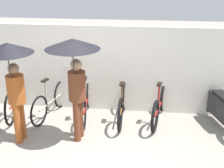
{
  "coord_description": "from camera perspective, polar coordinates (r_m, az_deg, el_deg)",
  "views": [
    {
      "loc": [
        1.3,
        -4.38,
        3.14
      ],
      "look_at": [
        0.63,
        1.19,
        1.0
      ],
      "focal_mm": 50.0,
      "sensor_mm": 36.0,
      "label": 1
    }
  ],
  "objects": [
    {
      "name": "back_wall",
      "position": [
        7.04,
        -4.1,
        2.89
      ],
      "size": [
        12.42,
        0.12,
        1.95
      ],
      "color": "silver",
      "rests_on": "ground"
    },
    {
      "name": "pedestrian_center",
      "position": [
        5.48,
        -6.92,
        3.84
      ],
      "size": [
        0.96,
        0.96,
        1.99
      ],
      "rotation": [
        0.0,
        0.0,
        3.04
      ],
      "color": "brown",
      "rests_on": "ground"
    },
    {
      "name": "pedestrian_leading",
      "position": [
        5.68,
        -18.02,
        2.84
      ],
      "size": [
        0.89,
        0.89,
        1.94
      ],
      "rotation": [
        0.0,
        0.0,
        3.1
      ],
      "color": "#9E4C1E",
      "rests_on": "ground"
    },
    {
      "name": "motorcycle",
      "position": [
        6.8,
        19.36,
        -4.26
      ],
      "size": [
        0.84,
        2.05,
        0.91
      ],
      "rotation": [
        0.0,
        0.0,
        1.86
      ],
      "color": "black",
      "rests_on": "ground"
    },
    {
      "name": "ground_plane",
      "position": [
        5.55,
        -8.19,
        -13.85
      ],
      "size": [
        30.0,
        30.0,
        0.0
      ],
      "primitive_type": "plane",
      "color": "gray"
    },
    {
      "name": "parked_bicycle_4",
      "position": [
        6.73,
        8.69,
        -3.85
      ],
      "size": [
        0.51,
        1.7,
        0.97
      ],
      "rotation": [
        0.0,
        0.0,
        1.38
      ],
      "color": "black",
      "rests_on": "ground"
    },
    {
      "name": "parked_bicycle_2",
      "position": [
        6.83,
        -4.72,
        -3.3
      ],
      "size": [
        0.44,
        1.72,
        1.0
      ],
      "rotation": [
        0.0,
        0.0,
        1.68
      ],
      "color": "black",
      "rests_on": "ground"
    },
    {
      "name": "parked_bicycle_0",
      "position": [
        7.29,
        -17.02,
        -2.41
      ],
      "size": [
        0.44,
        1.76,
        0.97
      ],
      "rotation": [
        0.0,
        0.0,
        1.71
      ],
      "color": "black",
      "rests_on": "ground"
    },
    {
      "name": "parked_bicycle_1",
      "position": [
        7.0,
        -11.09,
        -3.0
      ],
      "size": [
        0.5,
        1.61,
        1.02
      ],
      "rotation": [
        0.0,
        0.0,
        1.37
      ],
      "color": "black",
      "rests_on": "ground"
    },
    {
      "name": "parked_bicycle_3",
      "position": [
        6.68,
        1.89,
        -3.67
      ],
      "size": [
        0.44,
        1.68,
        1.05
      ],
      "rotation": [
        0.0,
        0.0,
        1.57
      ],
      "color": "black",
      "rests_on": "ground"
    }
  ]
}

